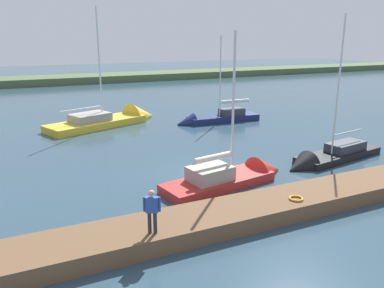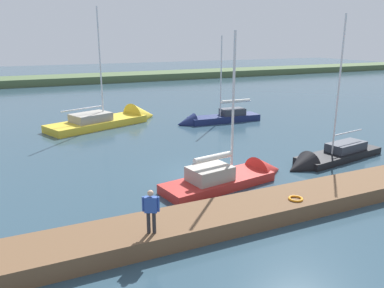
{
  "view_description": "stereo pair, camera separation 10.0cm",
  "coord_description": "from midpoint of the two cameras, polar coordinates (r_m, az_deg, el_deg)",
  "views": [
    {
      "loc": [
        9.94,
        18.86,
        7.76
      ],
      "look_at": [
        0.96,
        -0.23,
        1.89
      ],
      "focal_mm": 36.04,
      "sensor_mm": 36.0,
      "label": 1
    },
    {
      "loc": [
        9.84,
        18.9,
        7.76
      ],
      "look_at": [
        0.96,
        -0.23,
        1.89
      ],
      "focal_mm": 36.04,
      "sensor_mm": 36.0,
      "label": 2
    }
  ],
  "objects": [
    {
      "name": "sailboat_mid_channel",
      "position": [
        21.58,
        6.57,
        -4.99
      ],
      "size": [
        8.08,
        3.39,
        9.05
      ],
      "rotation": [
        0.0,
        0.0,
        3.31
      ],
      "color": "#B22823",
      "rests_on": "ground_plane"
    },
    {
      "name": "far_shoreline",
      "position": [
        71.95,
        -17.34,
        8.67
      ],
      "size": [
        180.0,
        8.0,
        2.4
      ],
      "primitive_type": "cube",
      "color": "#4C603D",
      "rests_on": "ground_plane"
    },
    {
      "name": "person_on_dock",
      "position": [
        14.34,
        -6.15,
        -9.49
      ],
      "size": [
        0.59,
        0.4,
        1.71
      ],
      "rotation": [
        0.0,
        0.0,
        1.11
      ],
      "color": "#28282D",
      "rests_on": "dock_pier"
    },
    {
      "name": "sailboat_inner_slip",
      "position": [
        36.63,
        -11.12,
        3.4
      ],
      "size": [
        11.35,
        6.78,
        11.61
      ],
      "rotation": [
        0.0,
        0.0,
        3.51
      ],
      "color": "gold",
      "rests_on": "ground_plane"
    },
    {
      "name": "life_ring_buoy",
      "position": [
        18.05,
        15.0,
        -7.79
      ],
      "size": [
        0.66,
        0.66,
        0.1
      ],
      "primitive_type": "torus",
      "color": "orange",
      "rests_on": "dock_pier"
    },
    {
      "name": "sailboat_near_dock",
      "position": [
        26.24,
        19.19,
        -2.14
      ],
      "size": [
        8.28,
        3.19,
        9.99
      ],
      "rotation": [
        0.0,
        0.0,
        0.16
      ],
      "color": "black",
      "rests_on": "ground_plane"
    },
    {
      "name": "dock_pier",
      "position": [
        17.93,
        11.13,
        -9.12
      ],
      "size": [
        26.55,
        2.51,
        0.72
      ],
      "primitive_type": "cube",
      "color": "brown",
      "rests_on": "ground_plane"
    },
    {
      "name": "ground_plane",
      "position": [
        22.68,
        2.32,
        -4.46
      ],
      "size": [
        200.0,
        200.0,
        0.0
      ],
      "primitive_type": "plane",
      "color": "#2D4756"
    },
    {
      "name": "sailboat_far_right",
      "position": [
        36.33,
        3.18,
        3.56
      ],
      "size": [
        8.25,
        2.13,
        8.71
      ],
      "rotation": [
        0.0,
        0.0,
        -0.03
      ],
      "color": "navy",
      "rests_on": "ground_plane"
    }
  ]
}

